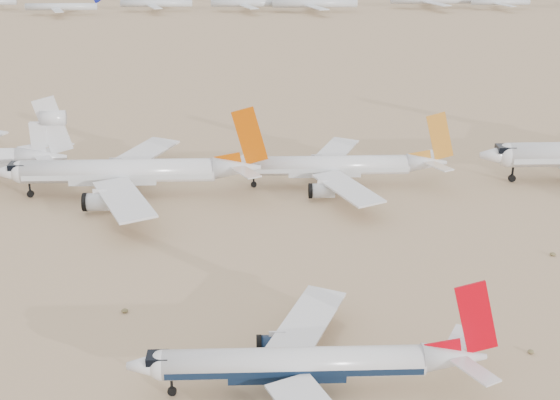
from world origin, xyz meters
name	(u,v)px	position (x,y,z in m)	size (l,w,h in m)	color
ground	(347,364)	(0.00, 0.00, 0.00)	(7000.00, 7000.00, 0.00)	#9C7B5A
main_airliner	(310,363)	(-5.24, -5.89, 4.05)	(41.70, 40.73, 14.72)	silver
row2_gold_tail	(338,166)	(5.78, 65.62, 4.38)	(43.98, 43.01, 15.66)	silver
row2_orange_tail	(130,172)	(-36.00, 61.57, 5.09)	(50.86, 49.75, 18.14)	silver
distant_storage_row	(374,1)	(53.40, 332.14, 4.46)	(620.54, 58.58, 15.25)	silver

